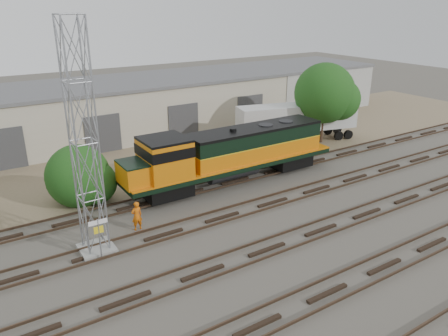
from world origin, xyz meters
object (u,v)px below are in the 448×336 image
signal_tower (85,147)px  worker (137,216)px  locomotive (229,153)px  semi_trailer (300,118)px

signal_tower → worker: 5.78m
locomotive → semi_trailer: bearing=24.4°
semi_trailer → worker: bearing=-143.2°
worker → signal_tower: bearing=15.8°
signal_tower → worker: bearing=19.0°
worker → locomotive: bearing=-163.7°
locomotive → worker: locomotive is taller
worker → semi_trailer: size_ratio=0.15×
signal_tower → locomotive: bearing=19.3°
semi_trailer → signal_tower: bearing=-143.6°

